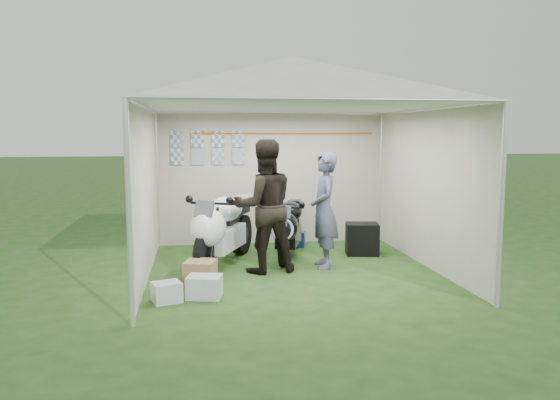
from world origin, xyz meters
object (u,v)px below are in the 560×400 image
(equipment_box, at_px, (362,239))
(motorcycle_black, at_px, (288,226))
(motorcycle_white, at_px, (222,227))
(crate_0, at_px, (204,287))
(person_blue_jacket, at_px, (324,210))
(crate_2, at_px, (167,292))
(paddock_stand, at_px, (295,239))
(person_dark_jacket, at_px, (264,206))
(canopy_tent, at_px, (292,88))
(crate_1, at_px, (200,273))

(equipment_box, bearing_deg, motorcycle_black, -177.31)
(motorcycle_white, bearing_deg, crate_0, -76.92)
(person_blue_jacket, relative_size, crate_2, 5.28)
(paddock_stand, height_order, crate_2, paddock_stand)
(motorcycle_black, distance_m, equipment_box, 1.25)
(paddock_stand, bearing_deg, motorcycle_black, -107.16)
(motorcycle_white, height_order, paddock_stand, motorcycle_white)
(person_dark_jacket, bearing_deg, person_blue_jacket, 179.03)
(canopy_tent, xyz_separation_m, equipment_box, (1.30, 0.80, -2.32))
(person_dark_jacket, distance_m, person_blue_jacket, 0.91)
(motorcycle_white, height_order, crate_2, motorcycle_white)
(crate_2, bearing_deg, crate_1, 57.17)
(person_dark_jacket, height_order, crate_1, person_dark_jacket)
(person_blue_jacket, height_order, equipment_box, person_blue_jacket)
(motorcycle_black, bearing_deg, paddock_stand, 90.00)
(motorcycle_white, distance_m, motorcycle_black, 1.12)
(motorcycle_white, relative_size, person_dark_jacket, 1.07)
(motorcycle_white, bearing_deg, equipment_box, 34.46)
(paddock_stand, relative_size, person_dark_jacket, 0.19)
(paddock_stand, distance_m, crate_2, 3.47)
(motorcycle_black, relative_size, crate_1, 4.81)
(crate_0, xyz_separation_m, crate_1, (-0.04, 0.50, 0.03))
(person_dark_jacket, bearing_deg, paddock_stand, -123.25)
(motorcycle_black, xyz_separation_m, crate_1, (-1.38, -1.41, -0.34))
(motorcycle_white, xyz_separation_m, paddock_stand, (1.30, 1.18, -0.45))
(person_blue_jacket, distance_m, crate_2, 2.67)
(canopy_tent, bearing_deg, equipment_box, 31.69)
(canopy_tent, bearing_deg, motorcycle_white, 159.27)
(equipment_box, bearing_deg, crate_2, -145.25)
(person_blue_jacket, xyz_separation_m, crate_1, (-1.80, -0.74, -0.68))
(canopy_tent, distance_m, equipment_box, 2.78)
(motorcycle_white, bearing_deg, crate_1, -84.08)
(crate_1, bearing_deg, motorcycle_white, 72.29)
(motorcycle_white, distance_m, crate_0, 1.63)
(motorcycle_black, relative_size, person_dark_jacket, 0.96)
(canopy_tent, relative_size, paddock_stand, 16.08)
(equipment_box, bearing_deg, motorcycle_white, -169.17)
(paddock_stand, distance_m, crate_1, 2.75)
(motorcycle_black, height_order, paddock_stand, motorcycle_black)
(motorcycle_white, xyz_separation_m, person_blue_jacket, (1.47, -0.30, 0.26))
(canopy_tent, xyz_separation_m, crate_1, (-1.30, -0.67, -2.41))
(equipment_box, height_order, crate_0, equipment_box)
(paddock_stand, relative_size, person_blue_jacket, 0.21)
(motorcycle_black, xyz_separation_m, person_dark_jacket, (-0.48, -0.80, 0.43))
(person_blue_jacket, bearing_deg, motorcycle_white, -98.03)
(motorcycle_white, height_order, equipment_box, motorcycle_white)
(equipment_box, relative_size, crate_1, 1.37)
(crate_1, xyz_separation_m, crate_2, (-0.39, -0.61, -0.05))
(crate_0, relative_size, crate_2, 1.25)
(person_blue_jacket, bearing_deg, crate_2, -54.98)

